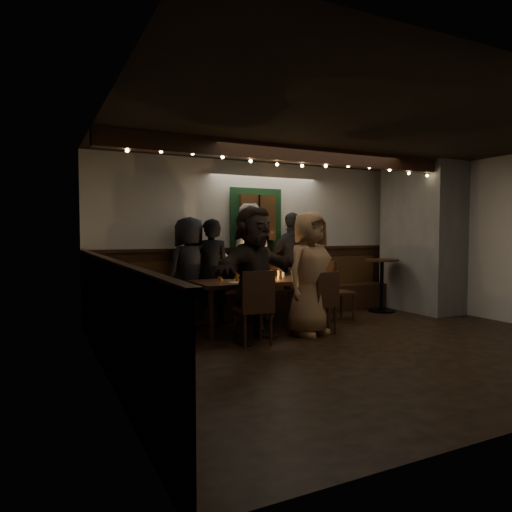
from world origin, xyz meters
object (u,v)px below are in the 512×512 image
chair_end (334,287)px  person_c (247,262)px  chair_near_right (323,299)px  dining_table (262,284)px  person_e (294,264)px  person_f (254,273)px  high_top (382,278)px  person_b (211,272)px  person_g (309,274)px  person_a (189,271)px  chair_near_left (256,303)px  person_d (257,269)px

chair_end → person_c: person_c is taller
chair_near_right → dining_table: bearing=128.1°
person_e → person_f: bearing=47.4°
high_top → person_f: person_f is taller
person_b → person_c: 0.63m
person_c → person_g: 1.35m
high_top → person_a: person_a is taller
chair_near_right → person_g: 0.41m
dining_table → person_b: (-0.56, 0.63, 0.15)m
chair_end → person_a: size_ratio=0.58×
person_b → person_f: 1.29m
high_top → person_a: 3.44m
dining_table → chair_near_right: 0.95m
chair_near_left → person_b: person_b is taller
chair_end → person_a: person_a is taller
dining_table → chair_near_left: size_ratio=2.13×
person_e → person_f: person_f is taller
high_top → person_f: size_ratio=0.53×
person_c → person_g: size_ratio=1.10×
person_e → person_c: bearing=7.8°
person_b → person_d: person_b is taller
person_c → person_d: 0.31m
chair_near_left → person_c: 1.68m
chair_end → person_c: 1.44m
dining_table → person_d: person_d is taller
dining_table → high_top: high_top is taller
person_a → person_f: 1.48m
chair_near_right → person_c: size_ratio=0.47×
person_d → person_b: bearing=17.5°
chair_end → person_f: bearing=-158.5°
dining_table → person_g: person_g is taller
chair_near_right → person_f: size_ratio=0.49×
person_b → person_c: bearing=-163.9°
person_e → person_g: (-0.57, -1.38, -0.03)m
dining_table → person_f: person_f is taller
chair_near_right → person_g: bearing=165.1°
dining_table → chair_near_right: dining_table is taller
person_c → person_d: (0.24, 0.13, -0.13)m
person_g → dining_table: bearing=100.4°
high_top → person_g: bearing=-155.3°
person_a → person_c: 0.93m
dining_table → person_c: (0.05, 0.63, 0.28)m
person_b → person_f: size_ratio=0.92×
chair_near_right → chair_end: bearing=46.5°
person_b → person_c: size_ratio=0.87×
person_b → person_c: (0.61, 0.00, 0.12)m
chair_near_left → person_d: bearing=63.1°
chair_near_left → chair_end: bearing=26.5°
person_e → high_top: bearing=170.0°
dining_table → person_g: 0.80m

